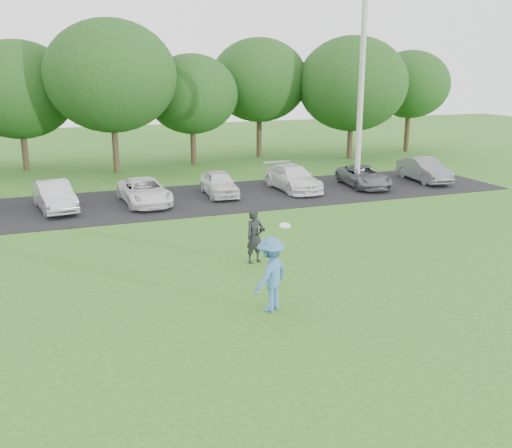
# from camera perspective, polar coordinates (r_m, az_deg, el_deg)

# --- Properties ---
(ground) EXTENTS (100.00, 100.00, 0.00)m
(ground) POSITION_cam_1_polar(r_m,az_deg,el_deg) (14.89, 4.75, -8.20)
(ground) COLOR #26641C
(ground) RESTS_ON ground
(parking_lot) EXTENTS (32.00, 6.50, 0.03)m
(parking_lot) POSITION_cam_1_polar(r_m,az_deg,el_deg) (26.66, -7.14, 2.40)
(parking_lot) COLOR black
(parking_lot) RESTS_ON ground
(utility_pole) EXTENTS (0.28, 0.28, 10.35)m
(utility_pole) POSITION_cam_1_polar(r_m,az_deg,el_deg) (29.09, 10.49, 13.61)
(utility_pole) COLOR #ADADA8
(utility_pole) RESTS_ON ground
(frisbee_player) EXTENTS (1.42, 1.31, 2.28)m
(frisbee_player) POSITION_cam_1_polar(r_m,az_deg,el_deg) (14.28, 1.48, -5.03)
(frisbee_player) COLOR teal
(frisbee_player) RESTS_ON ground
(camera_bystander) EXTENTS (0.71, 0.57, 1.71)m
(camera_bystander) POSITION_cam_1_polar(r_m,az_deg,el_deg) (17.78, -0.13, -1.24)
(camera_bystander) COLOR black
(camera_bystander) RESTS_ON ground
(parked_cars) EXTENTS (27.99, 4.63, 1.26)m
(parked_cars) POSITION_cam_1_polar(r_m,az_deg,el_deg) (26.63, -6.22, 3.74)
(parked_cars) COLOR slate
(parked_cars) RESTS_ON parking_lot
(tree_row) EXTENTS (42.39, 9.85, 8.64)m
(tree_row) POSITION_cam_1_polar(r_m,az_deg,el_deg) (35.87, -8.74, 13.54)
(tree_row) COLOR #38281C
(tree_row) RESTS_ON ground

